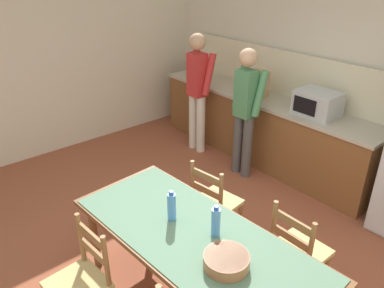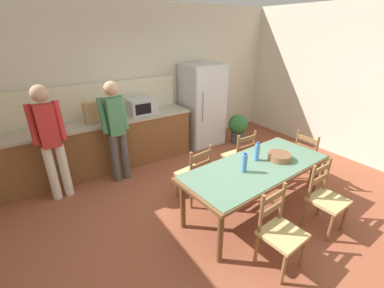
% 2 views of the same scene
% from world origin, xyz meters
% --- Properties ---
extents(ground_plane, '(8.32, 8.32, 0.00)m').
position_xyz_m(ground_plane, '(0.00, 0.00, 0.00)').
color(ground_plane, brown).
extents(wall_back, '(6.52, 0.12, 2.90)m').
position_xyz_m(wall_back, '(0.00, 2.66, 1.45)').
color(wall_back, beige).
rests_on(wall_back, ground).
extents(wall_left, '(0.12, 5.20, 2.90)m').
position_xyz_m(wall_left, '(-3.26, 0.00, 1.45)').
color(wall_left, beige).
rests_on(wall_left, ground).
extents(kitchen_counter, '(3.48, 0.66, 0.93)m').
position_xyz_m(kitchen_counter, '(-1.07, 2.23, 0.47)').
color(kitchen_counter, brown).
rests_on(kitchen_counter, ground).
extents(counter_splashback, '(3.44, 0.03, 0.60)m').
position_xyz_m(counter_splashback, '(-1.07, 2.54, 1.23)').
color(counter_splashback, beige).
rests_on(counter_splashback, kitchen_counter).
extents(microwave, '(0.50, 0.39, 0.30)m').
position_xyz_m(microwave, '(-0.21, 2.21, 1.08)').
color(microwave, '#B2B7BC').
rests_on(microwave, kitchen_counter).
extents(paper_bag, '(0.24, 0.16, 0.36)m').
position_xyz_m(paper_bag, '(-1.13, 2.20, 1.11)').
color(paper_bag, tan).
rests_on(paper_bag, kitchen_counter).
extents(dining_table, '(2.20, 1.03, 0.75)m').
position_xyz_m(dining_table, '(0.35, -0.22, 0.68)').
color(dining_table, brown).
rests_on(dining_table, ground).
extents(bottle_near_centre, '(0.07, 0.07, 0.27)m').
position_xyz_m(bottle_near_centre, '(0.09, -0.24, 0.88)').
color(bottle_near_centre, '#4C8ED6').
rests_on(bottle_near_centre, dining_table).
extents(bottle_off_centre, '(0.07, 0.07, 0.27)m').
position_xyz_m(bottle_off_centre, '(0.45, -0.10, 0.88)').
color(bottle_off_centre, '#4C8ED6').
rests_on(bottle_off_centre, dining_table).
extents(serving_bowl, '(0.32, 0.32, 0.09)m').
position_xyz_m(serving_bowl, '(0.73, -0.26, 0.81)').
color(serving_bowl, '#9E6642').
rests_on(serving_bowl, dining_table).
extents(chair_side_near_left, '(0.45, 0.43, 0.91)m').
position_xyz_m(chair_side_near_left, '(-0.08, -0.99, 0.44)').
color(chair_side_near_left, olive).
rests_on(chair_side_near_left, ground).
extents(chair_side_far_left, '(0.47, 0.45, 0.91)m').
position_xyz_m(chair_side_far_left, '(-0.17, 0.49, 0.44)').
color(chair_side_far_left, olive).
rests_on(chair_side_far_left, ground).
extents(chair_side_far_right, '(0.42, 0.40, 0.91)m').
position_xyz_m(chair_side_far_right, '(0.79, 0.55, 0.44)').
color(chair_side_far_right, olive).
rests_on(chair_side_far_right, ground).
extents(person_at_sink, '(0.44, 0.30, 1.75)m').
position_xyz_m(person_at_sink, '(-1.84, 1.71, 0.98)').
color(person_at_sink, silver).
rests_on(person_at_sink, ground).
extents(person_at_counter, '(0.43, 0.30, 1.71)m').
position_xyz_m(person_at_counter, '(-0.90, 1.69, 0.96)').
color(person_at_counter, '#4C4C4C').
rests_on(person_at_counter, ground).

